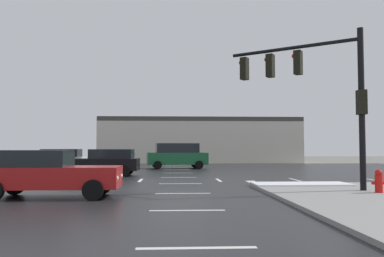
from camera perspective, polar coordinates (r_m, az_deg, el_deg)
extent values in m
plane|color=slate|center=(20.76, -1.75, -7.40)|extent=(120.00, 120.00, 0.00)
cube|color=#232326|center=(20.76, -1.75, -7.37)|extent=(44.00, 44.00, 0.02)
cube|color=white|center=(17.61, 15.17, -7.57)|extent=(4.00, 1.60, 0.06)
cube|color=silver|center=(6.90, 0.66, -16.57)|extent=(2.00, 0.15, 0.01)
cube|color=silver|center=(10.82, -0.68, -11.52)|extent=(2.00, 0.15, 0.01)
cube|color=silver|center=(14.78, -1.28, -9.17)|extent=(2.00, 0.15, 0.01)
cube|color=silver|center=(18.76, -1.63, -7.82)|extent=(2.00, 0.15, 0.01)
cube|color=silver|center=(22.75, -1.85, -6.93)|extent=(2.00, 0.15, 0.01)
cube|color=silver|center=(26.74, -2.01, -6.31)|extent=(2.00, 0.15, 0.01)
cube|color=silver|center=(30.73, -2.12, -5.86)|extent=(2.00, 0.15, 0.01)
cube|color=silver|center=(34.73, -2.21, -5.50)|extent=(2.00, 0.15, 0.01)
cube|color=silver|center=(38.72, -2.28, -5.22)|extent=(2.00, 0.15, 0.01)
cube|color=silver|center=(21.49, -18.09, -7.04)|extent=(0.15, 2.00, 0.01)
cube|color=silver|center=(20.81, -7.31, -7.30)|extent=(0.15, 2.00, 0.01)
cube|color=silver|center=(20.89, 3.79, -7.30)|extent=(0.15, 2.00, 0.01)
cube|color=silver|center=(21.72, 14.41, -7.04)|extent=(0.15, 2.00, 0.01)
cube|color=silver|center=(23.22, 23.94, -6.61)|extent=(0.15, 2.00, 0.01)
cube|color=silver|center=(17.22, 10.37, -8.22)|extent=(0.45, 7.00, 0.01)
cylinder|color=black|center=(15.96, 22.89, 2.64)|extent=(0.22, 0.22, 5.95)
cylinder|color=black|center=(16.99, 13.91, 11.00)|extent=(4.32, 3.09, 0.14)
cube|color=black|center=(16.77, 14.78, 9.00)|extent=(0.44, 0.46, 0.95)
sphere|color=red|center=(16.88, 14.24, 9.91)|extent=(0.20, 0.20, 0.20)
cube|color=black|center=(17.15, 11.02, 8.70)|extent=(0.44, 0.46, 0.95)
sphere|color=red|center=(17.26, 10.51, 9.59)|extent=(0.20, 0.20, 0.20)
cube|color=black|center=(17.59, 7.44, 8.38)|extent=(0.44, 0.46, 0.95)
sphere|color=red|center=(17.71, 6.96, 9.24)|extent=(0.20, 0.20, 0.20)
cube|color=black|center=(15.98, 22.88, 3.44)|extent=(0.28, 0.36, 0.90)
cylinder|color=red|center=(15.35, 24.93, -7.11)|extent=(0.26, 0.26, 0.60)
sphere|color=red|center=(15.33, 24.91, -5.74)|extent=(0.25, 0.25, 0.25)
cylinder|color=red|center=(15.27, 24.33, -7.04)|extent=(0.12, 0.11, 0.11)
cylinder|color=red|center=(15.43, 25.53, -6.97)|extent=(0.12, 0.11, 0.11)
cube|color=beige|center=(47.89, 1.01, -2.02)|extent=(22.72, 8.00, 4.63)
cube|color=#3F3D3A|center=(47.99, 1.01, 1.04)|extent=(22.72, 8.00, 0.50)
cube|color=#B21919|center=(14.31, -19.24, -6.51)|extent=(4.52, 1.84, 0.70)
cube|color=black|center=(14.48, -21.78, -3.94)|extent=(2.49, 1.68, 0.55)
cylinder|color=black|center=(14.89, -12.57, -7.80)|extent=(0.66, 0.23, 0.66)
cylinder|color=black|center=(13.12, -13.84, -8.47)|extent=(0.66, 0.23, 0.66)
cylinder|color=black|center=(15.66, -23.79, -7.38)|extent=(0.66, 0.23, 0.66)
sphere|color=white|center=(14.45, -10.12, -6.58)|extent=(0.18, 0.18, 0.18)
sphere|color=white|center=(13.31, -10.71, -6.91)|extent=(0.18, 0.18, 0.18)
cube|color=black|center=(24.62, -12.83, -4.97)|extent=(4.56, 1.94, 0.70)
cube|color=black|center=(24.47, -11.26, -3.54)|extent=(2.53, 1.74, 0.55)
cylinder|color=black|center=(24.12, -16.86, -5.80)|extent=(0.67, 0.24, 0.66)
cylinder|color=black|center=(25.86, -15.76, -5.61)|extent=(0.67, 0.24, 0.66)
cylinder|color=black|center=(23.48, -9.61, -5.97)|extent=(0.67, 0.24, 0.66)
cylinder|color=black|center=(25.26, -9.00, -5.75)|extent=(0.67, 0.24, 0.66)
sphere|color=white|center=(24.61, -18.14, -4.90)|extent=(0.18, 0.18, 0.18)
sphere|color=white|center=(25.71, -17.39, -4.82)|extent=(0.18, 0.18, 0.18)
cube|color=white|center=(29.70, -19.23, -4.50)|extent=(4.51, 1.82, 0.70)
cube|color=black|center=(29.50, -17.95, -3.32)|extent=(2.48, 1.67, 0.55)
cylinder|color=black|center=(29.32, -22.62, -5.15)|extent=(0.66, 0.22, 0.66)
cylinder|color=black|center=(31.02, -21.51, -5.03)|extent=(0.66, 0.22, 0.66)
cylinder|color=black|center=(28.45, -16.77, -5.33)|extent=(0.66, 0.22, 0.66)
cylinder|color=black|center=(30.20, -15.97, -5.18)|extent=(0.66, 0.22, 0.66)
sphere|color=white|center=(29.84, -23.61, -4.42)|extent=(0.18, 0.18, 0.18)
sphere|color=white|center=(30.92, -22.87, -4.37)|extent=(0.18, 0.18, 0.18)
cube|color=#195933|center=(32.50, -2.13, -4.27)|extent=(4.98, 2.44, 0.95)
cube|color=black|center=(32.49, -2.12, -2.78)|extent=(3.53, 2.14, 0.75)
cylinder|color=black|center=(33.71, 0.44, -5.03)|extent=(0.68, 0.29, 0.66)
cylinder|color=black|center=(31.79, 1.01, -5.17)|extent=(0.68, 0.29, 0.66)
cylinder|color=black|center=(33.34, -5.13, -5.04)|extent=(0.68, 0.29, 0.66)
cylinder|color=black|center=(31.39, -4.89, -5.19)|extent=(0.68, 0.29, 0.66)
sphere|color=white|center=(33.48, 1.75, -4.23)|extent=(0.18, 0.18, 0.18)
sphere|color=white|center=(32.25, 2.17, -4.29)|extent=(0.18, 0.18, 0.18)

